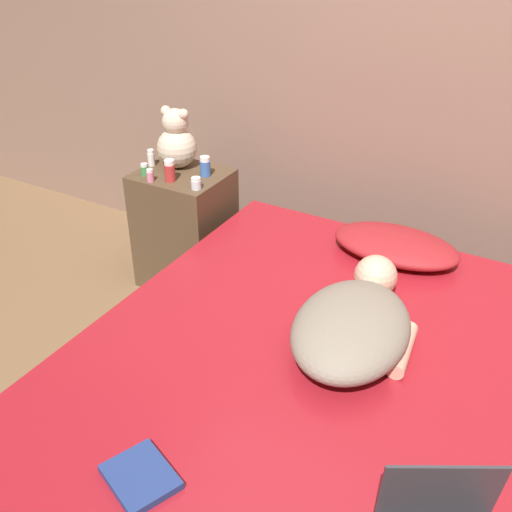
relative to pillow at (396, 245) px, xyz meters
name	(u,v)px	position (x,y,z in m)	size (l,w,h in m)	color
ground_plane	(313,459)	(0.01, -0.83, -0.53)	(12.00, 12.00, 0.00)	brown
wall_back	(455,46)	(0.01, 0.48, 0.77)	(8.00, 0.06, 2.60)	#846656
bed	(317,414)	(0.01, -0.83, -0.30)	(1.72, 2.05, 0.48)	#2D2319
nightstand	(185,229)	(-1.13, -0.03, -0.21)	(0.45, 0.38, 0.65)	brown
pillow	(396,245)	(0.00, 0.00, 0.00)	(0.56, 0.34, 0.11)	maroon
person_lying	(355,323)	(0.06, -0.66, 0.03)	(0.47, 0.76, 0.17)	gray
teddy_bear	(177,142)	(-1.20, 0.03, 0.25)	(0.21, 0.21, 0.31)	beige
bottle_clear	(196,183)	(-0.96, -0.15, 0.14)	(0.05, 0.05, 0.06)	silver
bottle_pink	(150,175)	(-1.21, -0.19, 0.15)	(0.03, 0.03, 0.06)	pink
bottle_green	(145,170)	(-1.28, -0.14, 0.15)	(0.04, 0.04, 0.06)	#3D8E4C
bottle_blue	(205,167)	(-1.01, 0.00, 0.16)	(0.05, 0.05, 0.10)	#3866B2
bottle_red	(170,171)	(-1.12, -0.14, 0.17)	(0.05, 0.05, 0.11)	#B72D2D
bottle_white	(151,158)	(-1.33, -0.02, 0.16)	(0.04, 0.04, 0.09)	white
book	(140,477)	(-0.22, -1.51, -0.04)	(0.24, 0.22, 0.02)	navy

